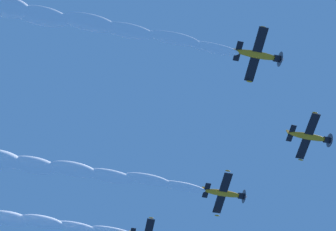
# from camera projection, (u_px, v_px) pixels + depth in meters

# --- Properties ---
(airplane_lead) EXTENTS (8.21, 7.37, 2.41)m
(airplane_lead) POSITION_uv_depth(u_px,v_px,m) (310.00, 137.00, 69.30)
(airplane_lead) COLOR orange
(airplane_left_wingman) EXTENTS (8.19, 7.38, 2.48)m
(airplane_left_wingman) POSITION_uv_depth(u_px,v_px,m) (225.00, 193.00, 71.46)
(airplane_left_wingman) COLOR orange
(airplane_right_wingman) EXTENTS (8.22, 7.38, 2.37)m
(airplane_right_wingman) POSITION_uv_depth(u_px,v_px,m) (259.00, 55.00, 63.27)
(airplane_right_wingman) COLOR orange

